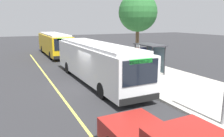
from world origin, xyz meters
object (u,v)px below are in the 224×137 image
transit_bus_main (96,61)px  waiting_bench (149,66)px  pedestrian_commuter (128,59)px  transit_bus_second (54,43)px  route_sign_post (138,58)px

transit_bus_main → waiting_bench: 5.45m
waiting_bench → pedestrian_commuter: pedestrian_commuter is taller
waiting_bench → transit_bus_second: bearing=-159.3°
transit_bus_second → transit_bus_main: bearing=0.7°
waiting_bench → pedestrian_commuter: 2.08m
waiting_bench → pedestrian_commuter: bearing=-136.4°
route_sign_post → transit_bus_second: bearing=-171.5°
transit_bus_second → pedestrian_commuter: 13.71m
route_sign_post → transit_bus_main: bearing=-131.6°
transit_bus_main → pedestrian_commuter: (-2.02, 3.93, -0.50)m
waiting_bench → route_sign_post: 4.19m
transit_bus_main → route_sign_post: size_ratio=4.40×
route_sign_post → pedestrian_commuter: 4.51m
transit_bus_main → transit_bus_second: same height
transit_bus_main → pedestrian_commuter: bearing=117.2°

